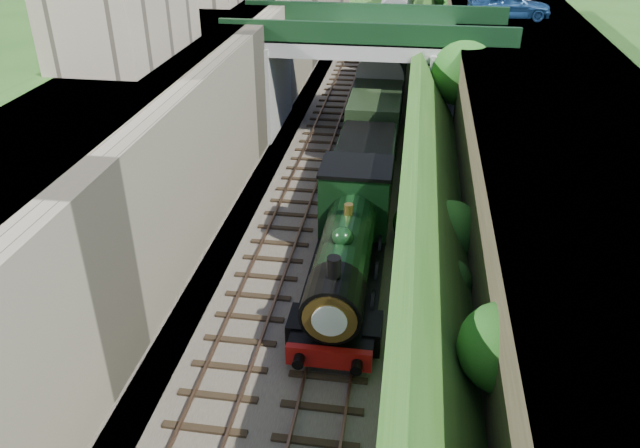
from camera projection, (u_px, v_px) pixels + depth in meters
The scene contains 16 objects.
ground at pixel (278, 427), 18.15m from camera, with size 160.00×160.00×0.00m, color #1E4714.
trackbed at pixel (351, 156), 35.35m from camera, with size 10.00×90.00×0.20m, color #473F38.
retaining_wall at pixel (253, 94), 34.40m from camera, with size 1.00×90.00×7.00m, color #756B56.
street_plateau_left at pixel (193, 91), 34.86m from camera, with size 6.00×90.00×7.00m, color #262628.
street_plateau_right at pixel (533, 114), 32.63m from camera, with size 8.00×90.00×6.25m, color #262628.
embankment_slope at pixel (443, 113), 34.10m from camera, with size 4.29×90.00×6.36m.
track_left at pixel (316, 152), 35.54m from camera, with size 2.50×90.00×0.20m.
track_right at pixel (372, 155), 35.12m from camera, with size 2.50×90.00×0.20m.
road_bridge at pixel (376, 69), 36.73m from camera, with size 16.00×6.40×7.25m.
building_near at pixel (124, 8), 27.06m from camera, with size 4.00×8.00×4.00m, color gray.
tree at pixel (465, 74), 33.60m from camera, with size 3.60×3.80×6.60m.
car_blue at pixel (509, 5), 38.20m from camera, with size 2.01×4.99×1.70m, color navy.
locomotive at pixel (347, 249), 23.16m from camera, with size 3.10×10.22×3.83m.
tender at pixel (364, 174), 29.64m from camera, with size 2.70×6.00×3.05m.
coach_front at pixel (382, 87), 40.29m from camera, with size 2.90×18.00×3.70m.
coach_middle at pixel (395, 26), 56.50m from camera, with size 2.90×18.00×3.70m.
Camera 1 is at (3.15, -12.60, 14.05)m, focal length 35.00 mm.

